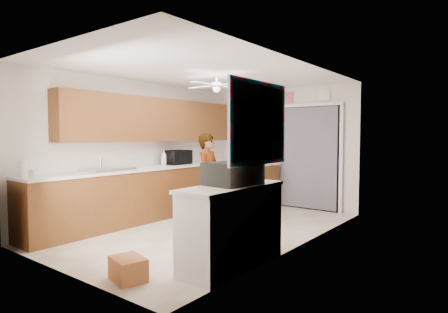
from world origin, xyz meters
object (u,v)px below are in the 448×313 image
Objects in this scene: dog at (192,210)px; man at (209,177)px; soap_bottle at (164,157)px; cardboard_box at (128,269)px; microwave at (178,157)px; suitcase at (233,173)px; navy_crate at (210,251)px; paper_towel_roll at (23,169)px.

man is at bearing 36.74° from dog.
dog is at bearing -10.52° from soap_bottle.
cardboard_box is at bearing -70.18° from dog.
man reaches higher than soap_bottle.
microwave is 3.16m from suitcase.
cardboard_box is 1.05m from navy_crate.
paper_towel_roll is at bearing -118.79° from dog.
suitcase is at bearing 61.27° from cardboard_box.
dog reaches higher than cardboard_box.
cardboard_box is 0.25× the size of man.
navy_crate is at bearing -32.28° from soap_bottle.
dog is (-1.86, 1.33, -0.87)m from suitcase.
microwave reaches higher than dog.
suitcase reaches higher than cardboard_box.
paper_towel_roll is (-0.03, -2.60, -0.04)m from soap_bottle.
soap_bottle is at bearing 161.10° from dog.
microwave reaches higher than paper_towel_roll.
cardboard_box is 2.71m from dog.
cardboard_box reaches higher than navy_crate.
cardboard_box is (-0.58, -1.06, -0.95)m from suitcase.
suitcase is at bearing -125.71° from microwave.
navy_crate is (0.26, 1.02, -0.02)m from cardboard_box.
paper_towel_roll is 2.83m from navy_crate.
paper_towel_roll is 0.65× the size of navy_crate.
soap_bottle reaches higher than suitcase.
soap_bottle is 1.26m from dog.
paper_towel_roll reaches higher than navy_crate.
cardboard_box is at bearing -104.23° from navy_crate.
paper_towel_roll reaches higher than cardboard_box.
soap_bottle is at bearing 89.44° from paper_towel_roll.
paper_towel_roll is 2.97m from suitcase.
man is (-1.65, 1.53, -0.30)m from suitcase.
navy_crate is at bearing -168.63° from suitcase.
microwave is at bearing 151.26° from suitcase.
navy_crate is at bearing -129.77° from microwave.
man reaches higher than microwave.
soap_bottle is 1.34× the size of paper_towel_roll.
navy_crate is (2.31, -1.79, -0.97)m from microwave.
soap_bottle reaches higher than cardboard_box.
microwave is at bearing 126.08° from cardboard_box.
man is 0.64m from dog.
man is at bearing 2.30° from soap_bottle.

